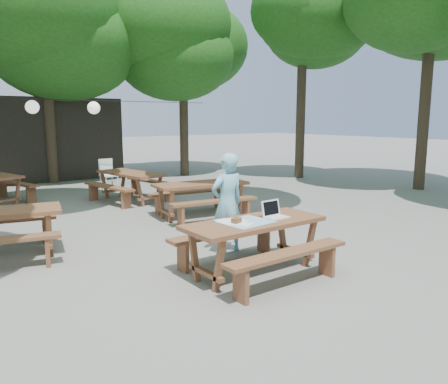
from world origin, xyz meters
name	(u,v)px	position (x,y,z in m)	size (l,w,h in m)	color
ground	(150,255)	(0.00, 0.00, 0.00)	(80.00, 80.00, 0.00)	slate
pavilion	(24,139)	(0.50, 10.50, 1.40)	(6.00, 3.00, 2.80)	black
main_picnic_table	(254,246)	(0.80, -1.59, 0.39)	(2.00, 1.58, 0.75)	brown
picnic_table_ne	(201,199)	(2.14, 1.79, 0.39)	(2.10, 1.83, 0.75)	brown
picnic_table_far_e	(131,186)	(1.69, 4.39, 0.39)	(1.87, 2.13, 0.75)	brown
woman	(227,203)	(1.08, -0.59, 0.80)	(0.58, 0.38, 1.60)	#77C2DA
plastic_chair	(109,180)	(1.98, 6.63, 0.26)	(0.47, 0.47, 0.90)	white
laptop	(274,213)	(1.15, -1.60, 0.81)	(0.34, 0.27, 0.24)	white
tabletop_clutter	(243,222)	(0.61, -1.57, 0.76)	(0.70, 0.61, 0.08)	teal
paper_lanterns	(33,107)	(-0.19, 6.00, 2.40)	(9.00, 0.34, 0.38)	black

